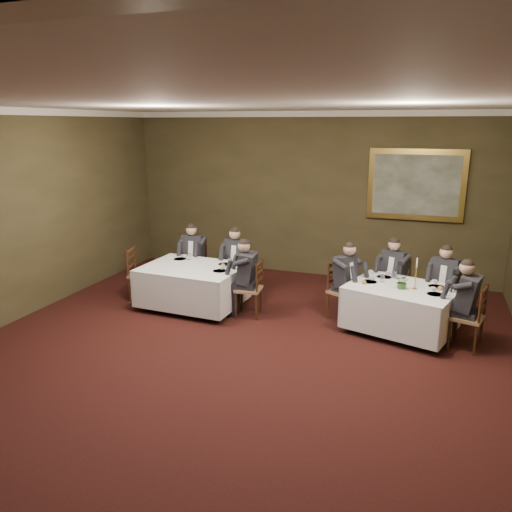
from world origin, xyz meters
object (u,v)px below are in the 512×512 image
Objects in this scene: diner_main_backleft at (394,284)px; chair_main_endright at (467,330)px; table_second at (193,283)px; diner_sec_backright at (237,270)px; chair_sec_endright at (249,300)px; chair_main_endleft at (342,302)px; candlestick at (416,277)px; chair_main_backleft at (393,296)px; diner_main_backright at (444,293)px; diner_main_endright at (467,316)px; chair_main_backright at (442,306)px; diner_sec_backleft at (194,265)px; chair_sec_endleft at (142,285)px; diner_sec_endright at (249,287)px; table_main at (401,306)px; diner_main_endleft at (343,290)px; chair_sec_backright at (237,281)px; chair_sec_backleft at (195,275)px; painting at (416,185)px; centerpiece at (403,281)px.

chair_main_endright is (1.16, -1.18, -0.23)m from diner_main_backleft.
diner_sec_backright is (0.52, 0.87, 0.06)m from table_second.
chair_main_endleft is at bearing -80.23° from chair_sec_endright.
chair_main_backleft is at bearing 111.26° from candlestick.
diner_main_backright and diner_main_endright have the same top height.
chair_main_backright is 0.74× the size of diner_sec_backleft.
diner_main_endright reaches higher than chair_sec_endleft.
diner_sec_endright is at bearing 102.78° from diner_main_endright.
chair_main_backleft is (-0.18, 0.91, -0.17)m from table_main.
diner_sec_backleft is at bearing 92.64° from diner_main_endright.
table_second is 1.36× the size of diner_sec_backright.
diner_main_endleft is at bearing 163.65° from table_main.
chair_sec_backright is 0.23m from diner_sec_backright.
chair_main_backleft is 0.74× the size of diner_sec_backleft.
chair_main_backright and chair_main_endleft have the same top height.
diner_sec_backright is (-2.93, -0.10, 0.00)m from diner_main_backleft.
chair_sec_backleft is 4.77m from painting.
diner_main_endright is 3.44m from painting.
chair_main_backleft is 2.58m from diner_sec_endright.
chair_main_backleft and chair_sec_endleft have the same top height.
table_main is 1.40× the size of diner_sec_backleft.
diner_sec_backright is (-2.15, 0.52, 0.00)m from diner_main_endleft.
diner_sec_endright is at bearing -179.40° from centerpiece.
chair_main_backleft is (3.45, 0.98, -0.17)m from table_second.
chair_main_endright reaches higher than table_main.
chair_main_endleft is at bearing 164.42° from candlestick.
chair_sec_backleft is (-4.70, 0.20, -0.23)m from diner_main_backright.
diner_sec_backleft is 0.95m from diner_sec_backright.
table_second is 1.04m from chair_sec_backright.
table_second is 3.66m from centerpiece.
diner_main_backleft is 1.67m from chair_main_endright.
chair_sec_endleft is at bearing 37.31° from chair_main_backleft.
diner_main_endright reaches higher than table_main.
diner_sec_backleft is (-4.06, 0.85, 0.06)m from table_main.
painting is (-0.97, 2.92, 1.78)m from chair_main_endright.
centerpiece is at bearing 126.20° from chair_main_backleft.
diner_main_endleft is at bearing 89.01° from chair_main_endright.
diner_sec_endright reaches higher than table_second.
chair_sec_backleft is (-5.03, 1.15, 0.00)m from chair_main_endright.
chair_sec_endleft is (-4.56, -0.91, -0.23)m from diner_main_backleft.
table_second is 1.83× the size of chair_main_endright.
chair_main_endright is (4.61, -0.22, -0.17)m from table_second.
chair_sec_backleft reaches higher than table_main.
diner_sec_backleft is at bearing -156.28° from painting.
diner_sec_backleft is at bearing 15.95° from diner_main_backright.
chair_main_backleft is 2.93m from chair_sec_backright.
candlestick is at bearing 164.82° from diner_sec_backleft.
chair_main_backleft is at bearing -90.00° from diner_main_backleft.
table_second is at bearing 41.71° from chair_main_backleft.
painting reaches higher than diner_sec_backleft.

